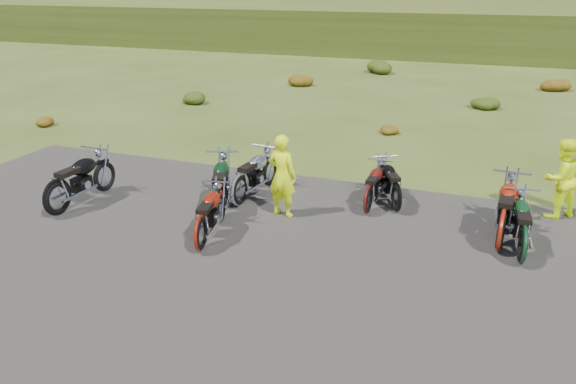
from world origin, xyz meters
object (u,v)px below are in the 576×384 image
at_px(motorcycle_0, 60,216).
at_px(person_middle, 282,177).
at_px(motorcycle_7, 520,264).
at_px(motorcycle_3, 240,206).

relative_size(motorcycle_0, person_middle, 1.27).
bearing_deg(person_middle, motorcycle_7, -174.96).
distance_m(motorcycle_3, motorcycle_7, 6.10).
bearing_deg(motorcycle_3, person_middle, -93.86).
height_order(motorcycle_3, motorcycle_7, motorcycle_3).
bearing_deg(motorcycle_0, motorcycle_7, -81.11).
bearing_deg(motorcycle_0, person_middle, -67.74).
height_order(motorcycle_7, person_middle, person_middle).
bearing_deg(person_middle, motorcycle_3, 2.14).
xyz_separation_m(motorcycle_0, person_middle, (4.66, 1.74, 0.92)).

